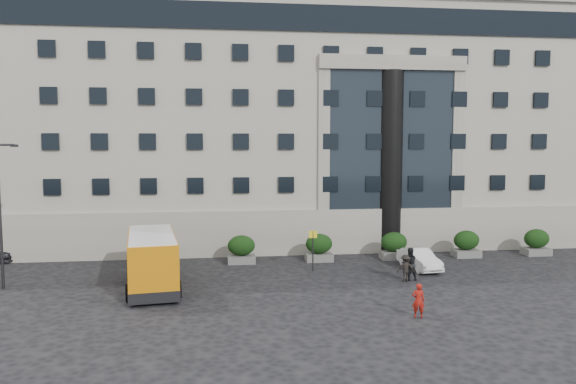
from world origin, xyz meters
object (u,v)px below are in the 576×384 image
(hedge_d, at_px, (394,245))
(hedge_e, at_px, (466,244))
(bus_stop_sign, at_px, (313,243))
(parked_car_c, at_px, (7,248))
(minibus, at_px, (152,259))
(pedestrian_a, at_px, (418,300))
(pedestrian_c, at_px, (405,268))
(hedge_c, at_px, (319,247))
(hedge_f, at_px, (536,242))
(hedge_b, at_px, (241,249))
(pedestrian_b, at_px, (409,264))
(street_lamp, at_px, (1,209))
(white_taxi, at_px, (419,259))
(hedge_a, at_px, (161,251))

(hedge_d, xyz_separation_m, hedge_e, (5.20, 0.00, 0.00))
(bus_stop_sign, xyz_separation_m, parked_car_c, (-20.28, 6.63, -1.05))
(minibus, distance_m, pedestrian_a, 14.34)
(pedestrian_a, bearing_deg, pedestrian_c, -89.85)
(hedge_c, distance_m, hedge_f, 15.60)
(hedge_b, distance_m, pedestrian_a, 14.54)
(hedge_c, bearing_deg, pedestrian_b, -53.61)
(parked_car_c, relative_size, pedestrian_c, 3.00)
(parked_car_c, bearing_deg, bus_stop_sign, -19.97)
(hedge_e, bearing_deg, street_lamp, -170.52)
(hedge_d, bearing_deg, pedestrian_c, -101.83)
(street_lamp, relative_size, pedestrian_b, 4.18)
(hedge_d, relative_size, pedestrian_b, 0.96)
(hedge_d, xyz_separation_m, bus_stop_sign, (-6.10, -2.80, 0.80))
(hedge_e, xyz_separation_m, bus_stop_sign, (-11.30, -2.80, 0.80))
(street_lamp, bearing_deg, hedge_f, 8.05)
(minibus, height_order, pedestrian_c, minibus)
(hedge_d, xyz_separation_m, minibus, (-15.52, -5.74, 0.73))
(minibus, height_order, pedestrian_b, minibus)
(street_lamp, xyz_separation_m, pedestrian_c, (22.28, -1.22, -3.58))
(white_taxi, bearing_deg, bus_stop_sign, 170.01)
(bus_stop_sign, bearing_deg, hedge_a, 163.58)
(hedge_e, bearing_deg, white_taxi, -145.18)
(hedge_a, bearing_deg, minibus, -89.21)
(hedge_a, relative_size, pedestrian_a, 1.15)
(hedge_c, bearing_deg, white_taxi, -28.63)
(parked_car_c, distance_m, pedestrian_a, 28.59)
(pedestrian_a, bearing_deg, street_lamp, -6.07)
(hedge_c, height_order, pedestrian_c, hedge_c)
(hedge_a, xyz_separation_m, bus_stop_sign, (9.50, -2.80, 0.80))
(minibus, bearing_deg, parked_car_c, 130.76)
(pedestrian_c, bearing_deg, hedge_a, -17.98)
(hedge_f, bearing_deg, hedge_b, 180.00)
(white_taxi, relative_size, pedestrian_a, 2.46)
(hedge_e, xyz_separation_m, street_lamp, (-28.74, -4.80, 3.44))
(hedge_a, distance_m, hedge_b, 5.20)
(hedge_c, distance_m, pedestrian_b, 7.18)
(hedge_e, bearing_deg, hedge_d, 180.00)
(parked_car_c, distance_m, pedestrian_c, 26.98)
(hedge_a, height_order, bus_stop_sign, bus_stop_sign)
(bus_stop_sign, height_order, pedestrian_b, bus_stop_sign)
(pedestrian_b, bearing_deg, hedge_c, -55.49)
(hedge_a, xyz_separation_m, pedestrian_b, (14.66, -5.78, 0.03))
(hedge_a, relative_size, white_taxi, 0.47)
(pedestrian_c, bearing_deg, hedge_e, -132.25)
(hedge_a, height_order, hedge_e, same)
(hedge_f, relative_size, parked_car_c, 0.39)
(bus_stop_sign, relative_size, pedestrian_c, 1.61)
(hedge_c, distance_m, pedestrian_c, 7.19)
(hedge_f, xyz_separation_m, pedestrian_c, (-11.66, -6.02, -0.15))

